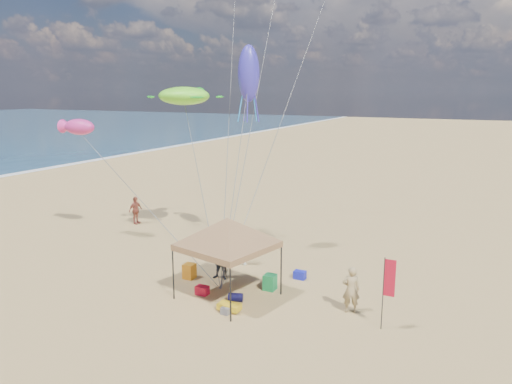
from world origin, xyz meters
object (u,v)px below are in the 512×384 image
Objects in this scene: cooler_blue at (300,275)px; chair_green at (270,282)px; beach_cart at (229,307)px; canopy_tent at (227,221)px; chair_yellow at (189,271)px; person_near_b at (221,261)px; cooler_red at (202,290)px; feather_flag at (388,282)px; person_near_a at (351,290)px; person_near_c at (243,248)px; person_far_a at (136,210)px.

chair_green reaches higher than cooler_blue.
beach_cart is (-1.28, -4.44, 0.01)m from cooler_blue.
canopy_tent reaches higher than chair_yellow.
person_near_b reaches higher than chair_green.
cooler_red is at bearing -131.57° from cooler_blue.
person_near_b is (-0.15, 1.89, 0.67)m from cooler_red.
person_near_b is (-7.90, 1.59, -1.01)m from feather_flag.
canopy_tent reaches higher than person_near_a.
person_near_c reaches higher than beach_cart.
chair_green is 0.40× the size of person_near_c.
person_far_a is (-9.89, 5.82, 0.05)m from person_near_b.
cooler_red is (-7.75, -0.29, -1.68)m from feather_flag.
canopy_tent is 4.95m from cooler_blue.
feather_flag is at bearing 129.28° from person_near_a.
beach_cart is at bearing -119.58° from person_far_a.
cooler_blue reaches higher than beach_cart.
chair_green is 0.41× the size of person_near_b.
cooler_red is 2.01m from person_near_b.
cooler_red is 2.99m from chair_green.
cooler_blue is 0.77× the size of chair_green.
person_far_a is (-9.92, 3.68, 0.03)m from person_near_c.
chair_green is at bearing 6.53° from chair_yellow.
feather_flag is at bearing 2.16° from cooler_red.
person_near_a reaches higher than cooler_red.
feather_flag is 3.09× the size of beach_cart.
chair_green is (-5.34, 1.46, -1.52)m from feather_flag.
canopy_tent is at bearing -122.02° from cooler_blue.
cooler_blue is at bearing 25.52° from chair_yellow.
person_near_a is (3.06, -2.37, 0.76)m from cooler_blue.
chair_yellow is at bearing -120.62° from person_far_a.
person_near_a is 17.50m from person_far_a.
person_far_a reaches higher than chair_yellow.
canopy_tent reaches higher than chair_green.
beach_cart is at bearing -168.51° from feather_flag.
person_far_a is at bearing 142.48° from cooler_red.
feather_flag is 3.97× the size of chair_green.
person_far_a is at bearing 146.39° from canopy_tent.
person_far_a is at bearing 144.07° from beach_cart.
cooler_red and cooler_blue have the same top height.
person_near_c is at bearing 79.65° from person_near_b.
person_near_c is (1.41, 2.72, 0.53)m from chair_yellow.
cooler_blue is at bearing 57.98° from canopy_tent.
beach_cart is at bearing -26.09° from cooler_red.
canopy_tent is at bearing -20.85° from chair_yellow.
beach_cart is (0.74, -1.20, -3.15)m from canopy_tent.
chair_green is at bearing -112.10° from cooler_blue.
person_far_a is at bearing 162.40° from cooler_blue.
person_near_c is at bearing 108.26° from canopy_tent.
cooler_blue is at bearing 48.43° from cooler_red.
chair_green and chair_yellow have the same top height.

